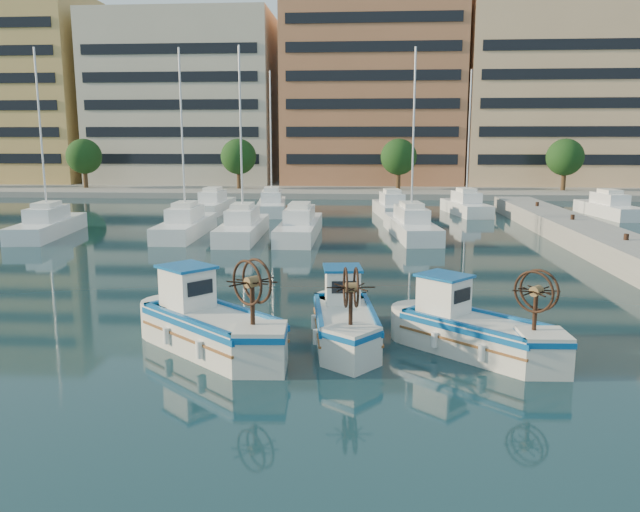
{
  "coord_description": "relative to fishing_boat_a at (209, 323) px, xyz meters",
  "views": [
    {
      "loc": [
        0.33,
        -16.86,
        5.92
      ],
      "look_at": [
        -1.4,
        7.02,
        1.5
      ],
      "focal_mm": 35.0,
      "sensor_mm": 36.0,
      "label": 1
    }
  ],
  "objects": [
    {
      "name": "waterfront",
      "position": [
        13.3,
        65.0,
        10.29
      ],
      "size": [
        180.0,
        40.0,
        25.6
      ],
      "color": "gray",
      "rests_on": "ground"
    },
    {
      "name": "fishing_boat_c",
      "position": [
        7.46,
        0.27,
        -0.07
      ],
      "size": [
        4.22,
        4.07,
        2.69
      ],
      "rotation": [
        0.0,
        0.0,
        0.83
      ],
      "color": "silver",
      "rests_on": "ground"
    },
    {
      "name": "ground",
      "position": [
        4.07,
        -0.04,
        -0.81
      ],
      "size": [
        300.0,
        300.0,
        0.0
      ],
      "primitive_type": "plane",
      "color": "#18383E",
      "rests_on": "ground"
    },
    {
      "name": "fishing_boat_b",
      "position": [
        3.84,
        1.03,
        -0.08
      ],
      "size": [
        2.18,
        4.34,
        2.65
      ],
      "rotation": [
        0.0,
        0.0,
        0.12
      ],
      "color": "silver",
      "rests_on": "ground"
    },
    {
      "name": "yacht_marina",
      "position": [
        1.02,
        27.43,
        -0.28
      ],
      "size": [
        42.55,
        22.67,
        11.5
      ],
      "color": "white",
      "rests_on": "ground"
    },
    {
      "name": "fishing_boat_a",
      "position": [
        0.0,
        0.0,
        0.0
      ],
      "size": [
        4.63,
        4.42,
        2.94
      ],
      "rotation": [
        0.0,
        0.0,
        0.84
      ],
      "color": "silver",
      "rests_on": "ground"
    }
  ]
}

